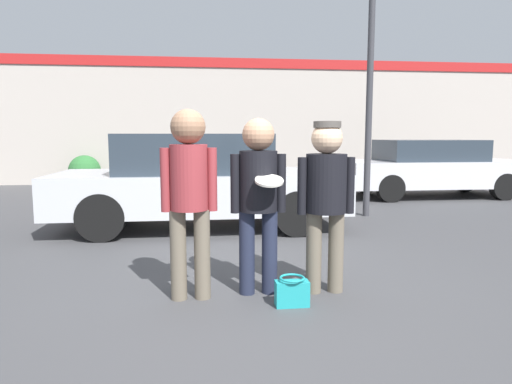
{
  "coord_description": "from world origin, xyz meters",
  "views": [
    {
      "loc": [
        -0.48,
        -4.28,
        1.52
      ],
      "look_at": [
        0.05,
        0.15,
        0.97
      ],
      "focal_mm": 32.0,
      "sensor_mm": 36.0,
      "label": 1
    }
  ],
  "objects_px": {
    "person_left": "(189,187)",
    "parked_car_far": "(431,168)",
    "person_middle_with_frisbee": "(258,190)",
    "person_right": "(326,190)",
    "parked_car_near": "(199,181)",
    "shrub": "(85,171)",
    "handbag": "(292,292)"
  },
  "relations": [
    {
      "from": "shrub",
      "to": "handbag",
      "type": "relative_size",
      "value": 3.11
    },
    {
      "from": "shrub",
      "to": "handbag",
      "type": "height_order",
      "value": "shrub"
    },
    {
      "from": "person_left",
      "to": "parked_car_near",
      "type": "relative_size",
      "value": 0.38
    },
    {
      "from": "person_right",
      "to": "handbag",
      "type": "height_order",
      "value": "person_right"
    },
    {
      "from": "person_middle_with_frisbee",
      "to": "handbag",
      "type": "relative_size",
      "value": 5.61
    },
    {
      "from": "person_middle_with_frisbee",
      "to": "person_right",
      "type": "xyz_separation_m",
      "value": [
        0.65,
        -0.04,
        -0.01
      ]
    },
    {
      "from": "person_left",
      "to": "parked_car_far",
      "type": "bearing_deg",
      "value": 48.6
    },
    {
      "from": "person_right",
      "to": "handbag",
      "type": "bearing_deg",
      "value": -139.43
    },
    {
      "from": "person_middle_with_frisbee",
      "to": "handbag",
      "type": "xyz_separation_m",
      "value": [
        0.26,
        -0.37,
        -0.88
      ]
    },
    {
      "from": "parked_car_far",
      "to": "shrub",
      "type": "bearing_deg",
      "value": 159.64
    },
    {
      "from": "person_right",
      "to": "parked_car_far",
      "type": "xyz_separation_m",
      "value": [
        4.49,
        6.53,
        -0.28
      ]
    },
    {
      "from": "parked_car_far",
      "to": "shrub",
      "type": "xyz_separation_m",
      "value": [
        -9.15,
        3.39,
        -0.25
      ]
    },
    {
      "from": "person_left",
      "to": "person_middle_with_frisbee",
      "type": "relative_size",
      "value": 1.05
    },
    {
      "from": "person_left",
      "to": "handbag",
      "type": "distance_m",
      "value": 1.33
    },
    {
      "from": "person_right",
      "to": "shrub",
      "type": "relative_size",
      "value": 1.77
    },
    {
      "from": "parked_car_near",
      "to": "parked_car_far",
      "type": "xyz_separation_m",
      "value": [
        5.71,
        3.21,
        -0.06
      ]
    },
    {
      "from": "person_left",
      "to": "person_right",
      "type": "bearing_deg",
      "value": 1.51
    },
    {
      "from": "person_left",
      "to": "shrub",
      "type": "height_order",
      "value": "person_left"
    },
    {
      "from": "person_middle_with_frisbee",
      "to": "parked_car_near",
      "type": "height_order",
      "value": "person_middle_with_frisbee"
    },
    {
      "from": "handbag",
      "to": "person_left",
      "type": "bearing_deg",
      "value": 161.76
    },
    {
      "from": "handbag",
      "to": "parked_car_near",
      "type": "bearing_deg",
      "value": 102.83
    },
    {
      "from": "shrub",
      "to": "person_left",
      "type": "bearing_deg",
      "value": -71.34
    },
    {
      "from": "person_left",
      "to": "person_right",
      "type": "height_order",
      "value": "person_left"
    },
    {
      "from": "parked_car_far",
      "to": "person_left",
      "type": "bearing_deg",
      "value": -131.4
    },
    {
      "from": "person_left",
      "to": "shrub",
      "type": "bearing_deg",
      "value": 108.66
    },
    {
      "from": "parked_car_far",
      "to": "parked_car_near",
      "type": "bearing_deg",
      "value": -150.64
    },
    {
      "from": "parked_car_near",
      "to": "shrub",
      "type": "relative_size",
      "value": 4.97
    },
    {
      "from": "person_left",
      "to": "parked_car_far",
      "type": "distance_m",
      "value": 8.75
    },
    {
      "from": "person_middle_with_frisbee",
      "to": "handbag",
      "type": "distance_m",
      "value": 0.99
    },
    {
      "from": "person_left",
      "to": "parked_car_far",
      "type": "relative_size",
      "value": 0.39
    },
    {
      "from": "person_left",
      "to": "person_middle_with_frisbee",
      "type": "distance_m",
      "value": 0.65
    },
    {
      "from": "person_left",
      "to": "parked_car_near",
      "type": "xyz_separation_m",
      "value": [
        0.07,
        3.35,
        -0.28
      ]
    }
  ]
}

